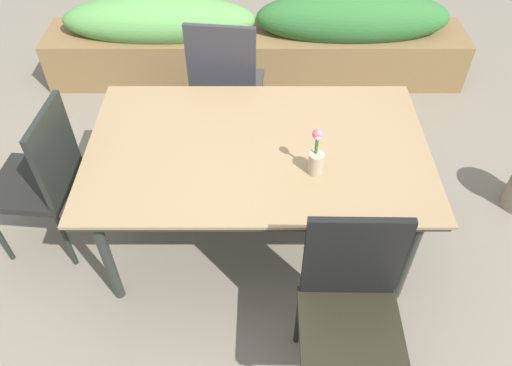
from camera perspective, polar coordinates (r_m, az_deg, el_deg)
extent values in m
plane|color=#756B5B|center=(2.95, -1.21, -6.04)|extent=(12.00, 12.00, 0.00)
cube|color=#8C704C|center=(2.45, 0.00, 4.08)|extent=(1.69, 1.03, 0.02)
cube|color=#232823|center=(2.47, 0.00, 3.73)|extent=(1.65, 1.01, 0.02)
cylinder|color=#232823|center=(2.55, -16.96, -8.18)|extent=(0.05, 0.05, 0.68)
cylinder|color=#232823|center=(2.55, 17.00, -8.06)|extent=(0.05, 0.05, 0.68)
cylinder|color=#232823|center=(3.08, -13.93, 4.10)|extent=(0.05, 0.05, 0.68)
cylinder|color=#232823|center=(3.08, 13.84, 4.18)|extent=(0.05, 0.05, 0.68)
cube|color=#34302D|center=(3.29, -3.40, 10.89)|extent=(0.47, 0.47, 0.04)
cube|color=#2D2D33|center=(2.97, -4.23, 13.07)|extent=(0.41, 0.08, 0.53)
cylinder|color=#2D2D33|center=(3.61, -5.87, 9.83)|extent=(0.03, 0.03, 0.43)
cylinder|color=#2D2D33|center=(3.56, 0.37, 9.48)|extent=(0.03, 0.03, 0.43)
cylinder|color=#2D2D33|center=(3.31, -7.09, 5.90)|extent=(0.03, 0.03, 0.43)
cylinder|color=#2D2D33|center=(3.25, -0.35, 5.46)|extent=(0.03, 0.03, 0.43)
cube|color=black|center=(2.88, -24.45, -0.14)|extent=(0.45, 0.45, 0.04)
cube|color=black|center=(2.64, -22.36, 3.26)|extent=(0.07, 0.39, 0.46)
cylinder|color=black|center=(3.23, -24.98, -0.33)|extent=(0.03, 0.03, 0.42)
cylinder|color=black|center=(2.85, -21.19, -6.16)|extent=(0.03, 0.03, 0.42)
cylinder|color=black|center=(3.07, -18.88, -0.77)|extent=(0.03, 0.03, 0.42)
cube|color=black|center=(2.15, 10.75, -16.66)|extent=(0.43, 0.43, 0.04)
cube|color=black|center=(2.04, 11.02, -8.48)|extent=(0.40, 0.04, 0.48)
cylinder|color=black|center=(2.47, 13.99, -14.96)|extent=(0.03, 0.03, 0.43)
cylinder|color=black|center=(2.41, 4.79, -15.26)|extent=(0.03, 0.03, 0.43)
cylinder|color=tan|center=(2.29, 6.73, 2.30)|extent=(0.07, 0.07, 0.11)
cylinder|color=#387233|center=(2.24, 6.91, 4.15)|extent=(0.01, 0.01, 0.16)
sphere|color=pink|center=(2.19, 7.09, 5.68)|extent=(0.03, 0.03, 0.03)
cylinder|color=#387233|center=(2.24, 6.77, 3.93)|extent=(0.01, 0.01, 0.14)
sphere|color=pink|center=(2.19, 6.93, 5.29)|extent=(0.03, 0.03, 0.03)
cylinder|color=#387233|center=(2.24, 6.67, 4.18)|extent=(0.01, 0.01, 0.15)
sphere|color=#DB4C56|center=(2.20, 6.83, 5.63)|extent=(0.04, 0.04, 0.04)
cube|color=brown|center=(4.10, -0.25, 14.54)|extent=(3.26, 0.49, 0.40)
ellipsoid|color=#569347|center=(4.02, -11.33, 17.89)|extent=(1.47, 0.44, 0.36)
ellipsoid|color=#2D662D|center=(4.01, 10.85, 18.21)|extent=(1.47, 0.44, 0.40)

